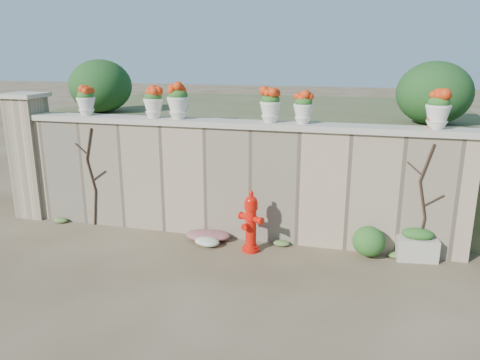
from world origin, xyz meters
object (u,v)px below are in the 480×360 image
(fire_hydrant, at_px, (251,221))
(terracotta_pot, at_px, (435,120))
(planter_box, at_px, (417,245))
(urn_pot_0, at_px, (86,101))

(fire_hydrant, bearing_deg, terracotta_pot, 37.76)
(fire_hydrant, relative_size, planter_box, 1.56)
(fire_hydrant, xyz_separation_m, urn_pot_0, (-3.34, 0.64, 1.84))
(terracotta_pot, bearing_deg, planter_box, -110.84)
(fire_hydrant, relative_size, terracotta_pot, 3.64)
(planter_box, distance_m, terracotta_pot, 2.01)
(urn_pot_0, bearing_deg, terracotta_pot, 0.00)
(fire_hydrant, height_order, urn_pot_0, urn_pot_0)
(planter_box, bearing_deg, urn_pot_0, 170.48)
(fire_hydrant, distance_m, planter_box, 2.71)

